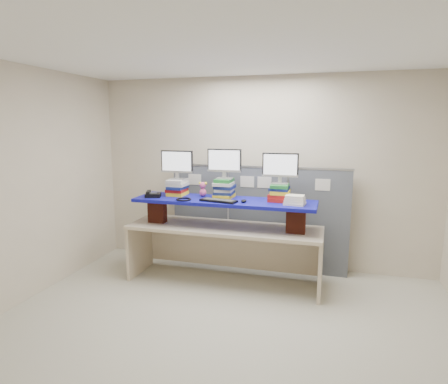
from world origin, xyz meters
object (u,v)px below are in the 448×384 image
(keyboard, at_px, (219,201))
(blue_board, at_px, (224,201))
(desk, at_px, (224,238))
(monitor_left, at_px, (177,163))
(desk_phone, at_px, (152,195))
(monitor_center, at_px, (224,162))
(monitor_right, at_px, (280,167))

(keyboard, bearing_deg, blue_board, 90.82)
(desk, xyz_separation_m, monitor_left, (-0.70, 0.12, 0.97))
(monitor_left, relative_size, desk_phone, 1.82)
(desk_phone, bearing_deg, blue_board, -14.09)
(blue_board, bearing_deg, monitor_center, 103.96)
(keyboard, bearing_deg, monitor_center, 101.02)
(blue_board, height_order, keyboard, keyboard)
(desk, bearing_deg, keyboard, -99.52)
(blue_board, distance_m, monitor_center, 0.52)
(desk, height_order, monitor_center, monitor_center)
(blue_board, height_order, monitor_center, monitor_center)
(desk, relative_size, monitor_right, 5.60)
(blue_board, distance_m, monitor_left, 0.85)
(blue_board, xyz_separation_m, monitor_center, (-0.03, 0.12, 0.50))
(monitor_left, xyz_separation_m, monitor_right, (1.41, -0.01, -0.00))
(desk, bearing_deg, blue_board, -89.79)
(blue_board, xyz_separation_m, monitor_right, (0.71, 0.12, 0.46))
(desk_phone, bearing_deg, keyboard, -23.28)
(monitor_right, relative_size, keyboard, 0.92)
(monitor_left, height_order, monitor_right, monitor_left)
(desk, distance_m, blue_board, 0.50)
(blue_board, relative_size, desk_phone, 9.48)
(monitor_left, distance_m, desk_phone, 0.54)
(monitor_center, xyz_separation_m, monitor_right, (0.74, -0.00, -0.04))
(monitor_center, bearing_deg, blue_board, -76.04)
(monitor_left, height_order, desk_phone, monitor_left)
(monitor_left, bearing_deg, monitor_right, -0.00)
(blue_board, relative_size, monitor_left, 5.21)
(desk, xyz_separation_m, keyboard, (-0.03, -0.16, 0.53))
(monitor_right, height_order, keyboard, monitor_right)
(monitor_center, relative_size, keyboard, 0.92)
(desk, distance_m, desk_phone, 1.13)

